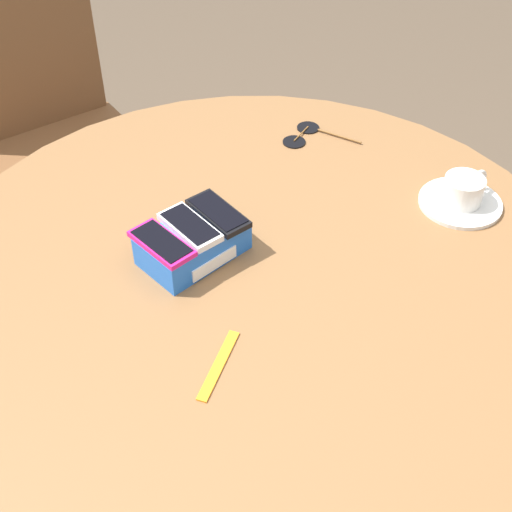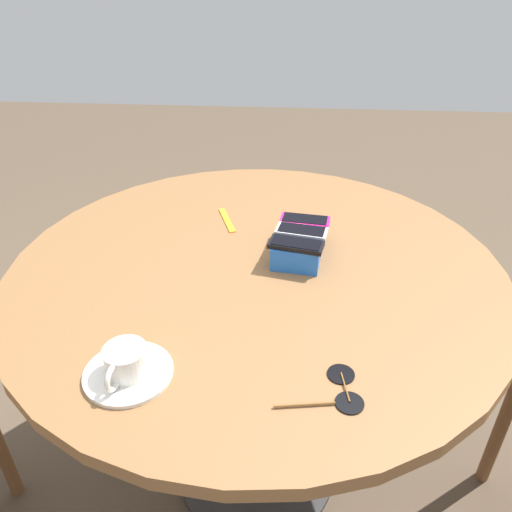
{
  "view_description": "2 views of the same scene",
  "coord_description": "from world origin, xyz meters",
  "px_view_note": "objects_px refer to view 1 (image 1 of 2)",
  "views": [
    {
      "loc": [
        -0.68,
        -0.55,
        1.58
      ],
      "look_at": [
        0.0,
        0.0,
        0.78
      ],
      "focal_mm": 50.0,
      "sensor_mm": 36.0,
      "label": 1
    },
    {
      "loc": [
        0.96,
        0.07,
        1.39
      ],
      "look_at": [
        0.0,
        0.0,
        0.78
      ],
      "focal_mm": 35.0,
      "sensor_mm": 36.0,
      "label": 2
    }
  ],
  "objects_px": {
    "phone_magenta": "(162,243)",
    "coffee_cup": "(464,189)",
    "phone_black": "(218,213)",
    "round_table": "(256,312)",
    "saucer": "(460,203)",
    "lanyard_strap": "(219,365)",
    "sunglasses": "(305,135)",
    "phone_box": "(193,244)",
    "chair_far_side": "(58,150)",
    "phone_white": "(190,227)"
  },
  "relations": [
    {
      "from": "phone_box",
      "to": "phone_white",
      "type": "height_order",
      "value": "phone_white"
    },
    {
      "from": "phone_black",
      "to": "lanyard_strap",
      "type": "xyz_separation_m",
      "value": [
        -0.21,
        -0.18,
        -0.06
      ]
    },
    {
      "from": "phone_black",
      "to": "coffee_cup",
      "type": "distance_m",
      "value": 0.46
    },
    {
      "from": "coffee_cup",
      "to": "phone_white",
      "type": "bearing_deg",
      "value": 144.86
    },
    {
      "from": "phone_magenta",
      "to": "phone_box",
      "type": "bearing_deg",
      "value": -12.92
    },
    {
      "from": "phone_black",
      "to": "saucer",
      "type": "relative_size",
      "value": 0.84
    },
    {
      "from": "coffee_cup",
      "to": "phone_magenta",
      "type": "bearing_deg",
      "value": 147.58
    },
    {
      "from": "phone_box",
      "to": "chair_far_side",
      "type": "height_order",
      "value": "chair_far_side"
    },
    {
      "from": "round_table",
      "to": "lanyard_strap",
      "type": "relative_size",
      "value": 8.33
    },
    {
      "from": "phone_box",
      "to": "chair_far_side",
      "type": "distance_m",
      "value": 0.92
    },
    {
      "from": "phone_box",
      "to": "coffee_cup",
      "type": "relative_size",
      "value": 1.82
    },
    {
      "from": "phone_magenta",
      "to": "coffee_cup",
      "type": "height_order",
      "value": "phone_magenta"
    },
    {
      "from": "sunglasses",
      "to": "phone_box",
      "type": "bearing_deg",
      "value": -170.19
    },
    {
      "from": "phone_box",
      "to": "coffee_cup",
      "type": "distance_m",
      "value": 0.5
    },
    {
      "from": "phone_magenta",
      "to": "lanyard_strap",
      "type": "bearing_deg",
      "value": -115.22
    },
    {
      "from": "coffee_cup",
      "to": "sunglasses",
      "type": "height_order",
      "value": "coffee_cup"
    },
    {
      "from": "phone_black",
      "to": "lanyard_strap",
      "type": "height_order",
      "value": "phone_black"
    },
    {
      "from": "phone_box",
      "to": "sunglasses",
      "type": "bearing_deg",
      "value": 9.81
    },
    {
      "from": "lanyard_strap",
      "to": "phone_white",
      "type": "bearing_deg",
      "value": 51.72
    },
    {
      "from": "round_table",
      "to": "lanyard_strap",
      "type": "height_order",
      "value": "lanyard_strap"
    },
    {
      "from": "phone_black",
      "to": "coffee_cup",
      "type": "height_order",
      "value": "phone_black"
    },
    {
      "from": "phone_black",
      "to": "saucer",
      "type": "height_order",
      "value": "phone_black"
    },
    {
      "from": "phone_white",
      "to": "sunglasses",
      "type": "xyz_separation_m",
      "value": [
        0.42,
        0.07,
        -0.06
      ]
    },
    {
      "from": "phone_magenta",
      "to": "phone_white",
      "type": "distance_m",
      "value": 0.06
    },
    {
      "from": "phone_magenta",
      "to": "saucer",
      "type": "relative_size",
      "value": 0.81
    },
    {
      "from": "phone_box",
      "to": "saucer",
      "type": "xyz_separation_m",
      "value": [
        0.41,
        -0.29,
        -0.02
      ]
    },
    {
      "from": "lanyard_strap",
      "to": "coffee_cup",
      "type": "bearing_deg",
      "value": -9.76
    },
    {
      "from": "sunglasses",
      "to": "chair_far_side",
      "type": "bearing_deg",
      "value": 99.17
    },
    {
      "from": "round_table",
      "to": "phone_box",
      "type": "relative_size",
      "value": 6.13
    },
    {
      "from": "sunglasses",
      "to": "phone_black",
      "type": "bearing_deg",
      "value": -167.66
    },
    {
      "from": "coffee_cup",
      "to": "sunglasses",
      "type": "xyz_separation_m",
      "value": [
        0.01,
        0.36,
        -0.03
      ]
    },
    {
      "from": "phone_white",
      "to": "phone_black",
      "type": "xyz_separation_m",
      "value": [
        0.06,
        -0.01,
        -0.0
      ]
    },
    {
      "from": "phone_white",
      "to": "coffee_cup",
      "type": "distance_m",
      "value": 0.51
    },
    {
      "from": "phone_box",
      "to": "lanyard_strap",
      "type": "relative_size",
      "value": 1.36
    },
    {
      "from": "saucer",
      "to": "round_table",
      "type": "bearing_deg",
      "value": 152.42
    },
    {
      "from": "phone_white",
      "to": "coffee_cup",
      "type": "bearing_deg",
      "value": -35.14
    },
    {
      "from": "phone_white",
      "to": "phone_magenta",
      "type": "bearing_deg",
      "value": 171.86
    },
    {
      "from": "phone_white",
      "to": "saucer",
      "type": "bearing_deg",
      "value": -35.27
    },
    {
      "from": "coffee_cup",
      "to": "sunglasses",
      "type": "relative_size",
      "value": 0.7
    },
    {
      "from": "phone_box",
      "to": "phone_black",
      "type": "xyz_separation_m",
      "value": [
        0.06,
        -0.01,
        0.03
      ]
    },
    {
      "from": "sunglasses",
      "to": "chair_far_side",
      "type": "distance_m",
      "value": 0.8
    },
    {
      "from": "sunglasses",
      "to": "chair_far_side",
      "type": "xyz_separation_m",
      "value": [
        -0.12,
        0.74,
        -0.29
      ]
    },
    {
      "from": "saucer",
      "to": "coffee_cup",
      "type": "bearing_deg",
      "value": -12.0
    },
    {
      "from": "phone_black",
      "to": "round_table",
      "type": "bearing_deg",
      "value": -95.8
    },
    {
      "from": "phone_black",
      "to": "coffee_cup",
      "type": "relative_size",
      "value": 1.27
    },
    {
      "from": "phone_box",
      "to": "phone_black",
      "type": "relative_size",
      "value": 1.43
    },
    {
      "from": "lanyard_strap",
      "to": "sunglasses",
      "type": "relative_size",
      "value": 0.93
    },
    {
      "from": "phone_magenta",
      "to": "sunglasses",
      "type": "bearing_deg",
      "value": 7.09
    },
    {
      "from": "round_table",
      "to": "phone_white",
      "type": "xyz_separation_m",
      "value": [
        -0.05,
        0.1,
        0.18
      ]
    },
    {
      "from": "phone_black",
      "to": "phone_magenta",
      "type": "bearing_deg",
      "value": 170.19
    }
  ]
}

